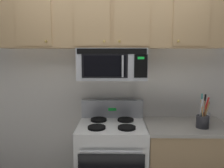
% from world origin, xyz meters
% --- Properties ---
extents(back_wall, '(5.20, 0.10, 2.70)m').
position_xyz_m(back_wall, '(0.00, 0.79, 1.35)').
color(back_wall, silver).
rests_on(back_wall, ground_plane).
extents(stove_range, '(0.76, 0.69, 1.12)m').
position_xyz_m(stove_range, '(0.00, 0.42, 0.47)').
color(stove_range, white).
rests_on(stove_range, ground_plane).
extents(over_range_microwave, '(0.76, 0.43, 0.35)m').
position_xyz_m(over_range_microwave, '(-0.00, 0.54, 1.58)').
color(over_range_microwave, '#B7BABF').
extents(upper_cabinets, '(2.50, 0.36, 0.55)m').
position_xyz_m(upper_cabinets, '(-0.00, 0.57, 2.02)').
color(upper_cabinets, tan).
extents(counter_segment, '(0.93, 0.65, 0.90)m').
position_xyz_m(counter_segment, '(0.84, 0.43, 0.45)').
color(counter_segment, tan).
rests_on(counter_segment, ground_plane).
extents(utensil_crock_charcoal, '(0.13, 0.13, 0.37)m').
position_xyz_m(utensil_crock_charcoal, '(0.97, 0.33, 0.99)').
color(utensil_crock_charcoal, '#2D2D33').
rests_on(utensil_crock_charcoal, counter_segment).
extents(salt_shaker, '(0.04, 0.04, 0.12)m').
position_xyz_m(salt_shaker, '(1.11, 0.49, 0.96)').
color(salt_shaker, white).
rests_on(salt_shaker, counter_segment).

